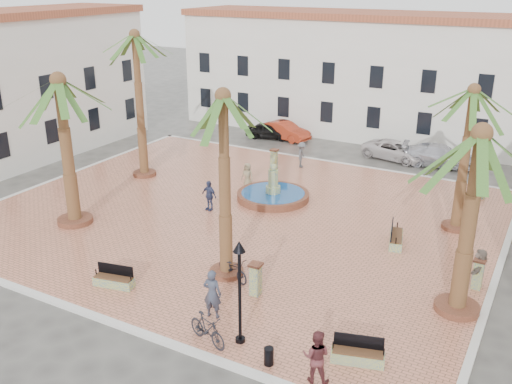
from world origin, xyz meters
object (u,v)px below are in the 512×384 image
car_silver (440,156)px  lamppost_e (478,176)px  bicycle_b (207,329)px  palm_ne (472,106)px  bollard_se (256,279)px  pedestrian_north (302,155)px  pedestrian_fountain_a (247,176)px  lamppost_s (240,275)px  pedestrian_east (479,268)px  car_red (285,131)px  bench_ne (476,190)px  car_white (395,150)px  bench_e (396,239)px  bench_s (114,280)px  bollard_n (274,159)px  cyclist_a (212,294)px  bicycle_a (233,268)px  fountain (273,194)px  cyclist_b (316,356)px  litter_bin (269,356)px  car_black (269,131)px  palm_e (478,158)px  pedestrian_fountain_b (209,195)px  palm_nw (136,50)px  palm_s (223,117)px  palm_sw (60,99)px

car_silver → lamppost_e: bearing=-167.7°
bicycle_b → car_silver: bearing=11.9°
palm_ne → bicycle_b: palm_ne is taller
bollard_se → pedestrian_north: pedestrian_north is taller
pedestrian_fountain_a → lamppost_s: bearing=-60.8°
pedestrian_east → car_red: (-17.13, 16.78, -0.30)m
palm_ne → car_red: 19.77m
bench_ne → car_white: (-6.20, 4.77, 0.25)m
bench_e → bicycle_b: bearing=148.2°
car_silver → bollard_se: bearing=164.6°
bench_s → bollard_n: bollard_n is taller
lamppost_s → cyclist_a: bearing=153.2°
pedestrian_north → bicycle_a: bearing=178.8°
fountain → cyclist_b: 15.64m
litter_bin → pedestrian_fountain_a: size_ratio=0.40×
pedestrian_east → pedestrian_fountain_a: bearing=-113.2°
pedestrian_east → bollard_n: bearing=-125.3°
pedestrian_east → car_black: (-18.35, 16.45, -0.38)m
lamppost_e → litter_bin: size_ratio=6.75×
palm_e → pedestrian_fountain_b: (-13.77, 3.76, -5.27)m
cyclist_a → pedestrian_north: bearing=-85.7°
fountain → palm_e: 14.57m
lamppost_s → pedestrian_north: (-6.24, 18.67, -1.78)m
palm_nw → bicycle_a: 16.42m
cyclist_b → pedestrian_fountain_b: 14.69m
litter_bin → pedestrian_east: bearing=59.0°
litter_bin → fountain: bearing=116.9°
palm_s → bollard_n: size_ratio=5.96×
lamppost_s → pedestrian_fountain_a: size_ratio=2.50×
palm_sw → bench_e: size_ratio=3.91×
pedestrian_fountain_b → bicycle_b: bearing=-46.9°
bench_e → lamppost_s: size_ratio=0.51×
bench_ne → pedestrian_north: bearing=67.4°
pedestrian_north → car_black: bearing=28.6°
palm_s → pedestrian_fountain_a: bearing=114.9°
bench_e → pedestrian_fountain_b: (-10.09, -0.76, 0.56)m
pedestrian_east → palm_sw: bearing=-82.1°
lamppost_e → car_silver: size_ratio=0.84×
bench_ne → car_red: bearing=45.0°
fountain → pedestrian_east: bearing=-21.3°
bicycle_b → car_silver: (2.63, 24.42, 0.03)m
litter_bin → cyclist_b: 1.77m
palm_ne → bollard_se: bearing=-118.7°
bench_ne → litter_bin: bench_ne is taller
fountain → palm_sw: palm_sw is taller
palm_sw → bench_s: size_ratio=4.38×
palm_nw → bollard_se: bearing=-35.0°
palm_sw → bollard_n: bearing=68.6°
palm_s → bench_e: 10.70m
bicycle_a → palm_sw: bearing=106.1°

